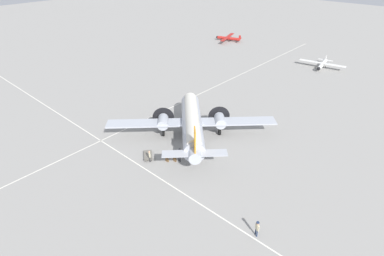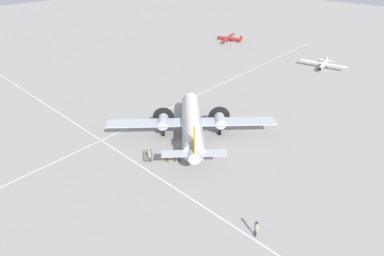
% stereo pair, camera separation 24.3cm
% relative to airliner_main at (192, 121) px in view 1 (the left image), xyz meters
% --- Properties ---
extents(ground_plane, '(300.00, 300.00, 0.00)m').
position_rel_airliner_main_xyz_m(ground_plane, '(0.33, -0.34, -2.63)').
color(ground_plane, gray).
extents(apron_line_eastwest, '(120.00, 0.16, 0.01)m').
position_rel_airliner_main_xyz_m(apron_line_eastwest, '(0.33, -9.34, -2.63)').
color(apron_line_eastwest, silver).
rests_on(apron_line_eastwest, ground_plane).
extents(apron_line_northsouth, '(0.16, 120.00, 0.01)m').
position_rel_airliner_main_xyz_m(apron_line_northsouth, '(-8.97, -0.34, -2.63)').
color(apron_line_northsouth, silver).
rests_on(apron_line_northsouth, ground_plane).
extents(airliner_main, '(18.84, 18.46, 6.13)m').
position_rel_airliner_main_xyz_m(airliner_main, '(0.00, 0.00, 0.00)').
color(airliner_main, '#ADB2BC').
rests_on(airliner_main, ground_plane).
extents(crew_foreground, '(0.54, 0.40, 1.77)m').
position_rel_airliner_main_xyz_m(crew_foreground, '(16.11, -8.91, -1.52)').
color(crew_foreground, navy).
rests_on(crew_foreground, ground_plane).
extents(passenger_boarding, '(0.49, 0.35, 1.62)m').
position_rel_airliner_main_xyz_m(passenger_boarding, '(-0.09, -7.93, -1.63)').
color(passenger_boarding, '#2D2D33').
rests_on(passenger_boarding, ground_plane).
extents(ramp_agent, '(0.63, 0.35, 1.88)m').
position_rel_airliner_main_xyz_m(ramp_agent, '(2.66, -5.34, -1.45)').
color(ramp_agent, '#2D2D33').
rests_on(ramp_agent, ground_plane).
extents(suitcase_near_door, '(0.48, 0.13, 0.62)m').
position_rel_airliner_main_xyz_m(suitcase_near_door, '(2.24, -5.78, -2.34)').
color(suitcase_near_door, brown).
rests_on(suitcase_near_door, ground_plane).
extents(suitcase_upright_spare, '(0.47, 0.15, 0.57)m').
position_rel_airliner_main_xyz_m(suitcase_upright_spare, '(1.52, -6.45, -2.36)').
color(suitcase_upright_spare, brown).
rests_on(suitcase_upright_spare, ground_plane).
extents(baggage_cart, '(2.43, 2.23, 0.56)m').
position_rel_airliner_main_xyz_m(baggage_cart, '(-1.01, -7.45, -2.35)').
color(baggage_cart, '#6B665B').
rests_on(baggage_cart, ground_plane).
extents(light_aircraft_distant, '(10.17, 7.64, 1.96)m').
position_rel_airliner_main_xyz_m(light_aircraft_distant, '(2.44, 42.00, -1.81)').
color(light_aircraft_distant, white).
rests_on(light_aircraft_distant, ground_plane).
extents(light_aircraft_taxiing, '(7.71, 10.07, 1.98)m').
position_rel_airliner_main_xyz_m(light_aircraft_taxiing, '(-27.61, 46.97, -1.81)').
color(light_aircraft_taxiing, '#B2231E').
rests_on(light_aircraft_taxiing, ground_plane).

